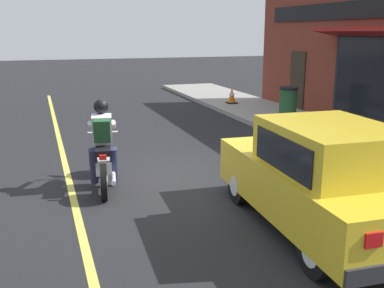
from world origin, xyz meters
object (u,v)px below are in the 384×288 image
Objects in this scene: trash_bin at (288,103)px; traffic_cone at (232,96)px; car_hatchback at (321,178)px; motorcycle_with_rider at (103,151)px.

trash_bin is 1.63× the size of traffic_cone.
car_hatchback is 7.76m from trash_bin.
trash_bin is at bearing 62.65° from car_hatchback.
car_hatchback is at bearing -47.04° from motorcycle_with_rider.
car_hatchback is at bearing -107.23° from traffic_cone.
motorcycle_with_rider is at bearing -127.97° from traffic_cone.
motorcycle_with_rider is 7.41m from trash_bin.
motorcycle_with_rider reaches higher than car_hatchback.
motorcycle_with_rider is 3.35× the size of traffic_cone.
car_hatchback is 6.44× the size of traffic_cone.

